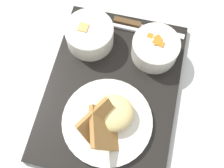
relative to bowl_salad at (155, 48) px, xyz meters
name	(u,v)px	position (x,y,z in m)	size (l,w,h in m)	color
ground_plane	(112,91)	(0.11, -0.09, -0.05)	(4.00, 4.00, 0.00)	silver
serving_tray	(112,90)	(0.11, -0.09, -0.04)	(0.46, 0.36, 0.02)	black
bowl_salad	(155,48)	(0.00, 0.00, 0.00)	(0.12, 0.12, 0.06)	silver
bowl_soup	(90,34)	(-0.02, -0.17, 0.00)	(0.12, 0.12, 0.06)	silver
plate_main	(109,120)	(0.20, -0.09, -0.01)	(0.21, 0.21, 0.08)	silver
knife	(136,25)	(-0.08, -0.05, -0.03)	(0.04, 0.20, 0.01)	silver
spoon	(137,30)	(-0.06, -0.05, -0.03)	(0.04, 0.15, 0.01)	silver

